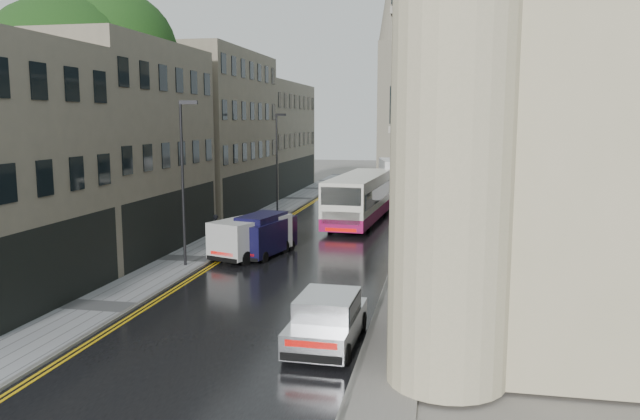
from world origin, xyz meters
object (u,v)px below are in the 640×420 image
at_px(silver_hatchback, 287,333).
at_px(white_van, 216,240).
at_px(white_lorry, 384,184).
at_px(pedestrian, 216,229).
at_px(navy_van, 235,238).
at_px(lamp_post_near, 183,185).
at_px(tree_near, 70,122).
at_px(cream_bus, 331,204).
at_px(lamp_post_far, 277,164).
at_px(tree_far, 178,132).

xyz_separation_m(silver_hatchback, white_van, (-6.68, 12.04, 0.24)).
height_order(white_lorry, pedestrian, white_lorry).
xyz_separation_m(white_lorry, pedestrian, (-7.88, -16.84, -1.00)).
relative_size(navy_van, lamp_post_near, 0.57).
bearing_deg(tree_near, cream_bus, 37.62).
bearing_deg(silver_hatchback, tree_near, 141.20).
height_order(lamp_post_near, lamp_post_far, lamp_post_near).
height_order(pedestrian, lamp_post_far, lamp_post_far).
distance_m(tree_near, tree_far, 13.02).
distance_m(white_lorry, navy_van, 20.83).
relative_size(tree_near, silver_hatchback, 3.18).
distance_m(white_lorry, silver_hatchback, 32.51).
xyz_separation_m(white_lorry, lamp_post_far, (-7.65, -4.36, 1.85)).
xyz_separation_m(white_van, pedestrian, (-1.37, 3.61, -0.11)).
height_order(cream_bus, silver_hatchback, cream_bus).
distance_m(cream_bus, silver_hatchback, 22.30).
height_order(white_van, lamp_post_near, lamp_post_near).
distance_m(cream_bus, lamp_post_far, 8.22).
bearing_deg(lamp_post_far, pedestrian, -76.19).
bearing_deg(white_van, cream_bus, 88.68).
relative_size(silver_hatchback, white_van, 0.93).
distance_m(white_lorry, white_van, 21.48).
bearing_deg(tree_near, lamp_post_near, -17.30).
distance_m(navy_van, lamp_post_near, 3.96).
relative_size(tree_far, lamp_post_near, 1.59).
bearing_deg(white_van, lamp_post_far, 114.60).
distance_m(tree_near, lamp_post_far, 17.25).
distance_m(white_van, navy_van, 0.94).
bearing_deg(navy_van, white_van, -141.15).
bearing_deg(tree_far, tree_near, -91.32).
height_order(tree_far, cream_bus, tree_far).
bearing_deg(tree_near, pedestrian, 23.38).
relative_size(navy_van, lamp_post_far, 0.61).
distance_m(pedestrian, lamp_post_near, 6.03).
xyz_separation_m(pedestrian, lamp_post_near, (0.35, -5.19, 3.06)).
bearing_deg(navy_van, cream_bus, 83.33).
bearing_deg(navy_van, tree_far, 135.12).
distance_m(tree_far, lamp_post_near, 16.86).
bearing_deg(white_lorry, tree_far, -165.76).
relative_size(tree_far, white_lorry, 1.68).
height_order(tree_near, navy_van, tree_near).
distance_m(cream_bus, navy_van, 10.20).
xyz_separation_m(tree_far, white_van, (7.90, -13.66, -5.15)).
xyz_separation_m(tree_near, silver_hatchback, (14.88, -12.70, -6.11)).
xyz_separation_m(silver_hatchback, lamp_post_far, (-7.83, 28.13, 2.97)).
bearing_deg(navy_van, lamp_post_near, -121.17).
bearing_deg(white_van, lamp_post_near, -102.52).
bearing_deg(cream_bus, lamp_post_far, 134.42).
bearing_deg(navy_van, tree_near, -169.79).
bearing_deg(white_van, navy_van, 47.68).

